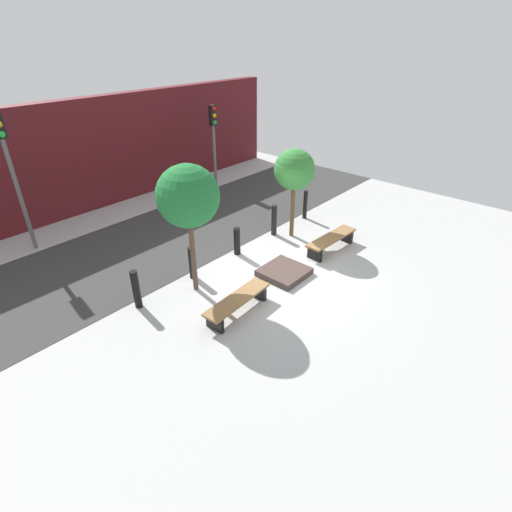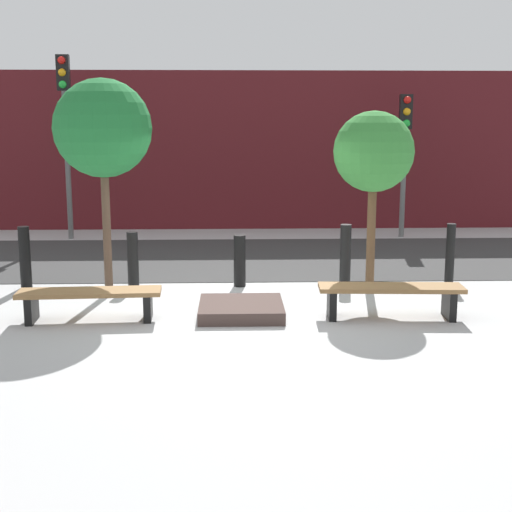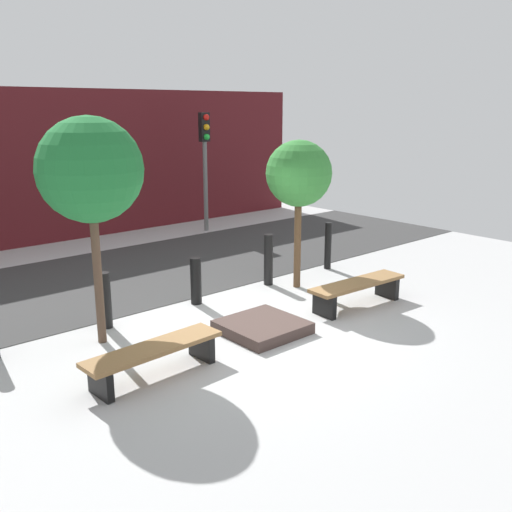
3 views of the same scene
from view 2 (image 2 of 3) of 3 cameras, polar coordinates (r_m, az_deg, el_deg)
name	(u,v)px [view 2 (image 2 of 3)]	position (r m, az deg, el deg)	size (l,w,h in m)	color
ground_plane	(241,311)	(10.25, -1.21, -4.40)	(18.00, 18.00, 0.00)	#AEAEAE
road_strip	(238,258)	(14.15, -1.42, -0.14)	(18.00, 4.40, 0.01)	#353535
building_facade	(237,151)	(18.02, -1.57, 8.42)	(16.20, 0.50, 3.88)	#511419
bench_left	(90,298)	(9.95, -13.16, -3.31)	(1.94, 0.57, 0.42)	black
bench_right	(391,294)	(9.99, 10.72, -3.02)	(2.00, 0.58, 0.45)	black
planter_bed	(241,309)	(10.01, -1.20, -4.26)	(1.17, 1.16, 0.18)	#483732
tree_behind_left_bench	(103,129)	(11.14, -12.16, 9.89)	(1.49, 1.49, 3.32)	#503B2C
tree_behind_right_bench	(374,153)	(11.19, 9.38, 8.12)	(1.24, 1.24, 2.84)	brown
bollard_far_left	(25,257)	(12.13, -18.00, -0.10)	(0.18, 0.18, 1.01)	black
bollard_left	(133,260)	(11.77, -9.82, -0.28)	(0.18, 0.18, 0.92)	black
bollard_center	(240,261)	(11.67, -1.32, -0.39)	(0.20, 0.20, 0.85)	black
bollard_right	(345,255)	(11.80, 7.16, 0.07)	(0.18, 0.18, 1.02)	black
bollard_far_right	(450,254)	(12.19, 15.27, 0.13)	(0.15, 0.15, 1.02)	black
traffic_light_west	(65,114)	(16.80, -15.03, 10.89)	(0.28, 0.27, 4.12)	#595959
traffic_light_mid_west	(405,139)	(16.85, 11.83, 9.17)	(0.28, 0.27, 3.27)	slate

